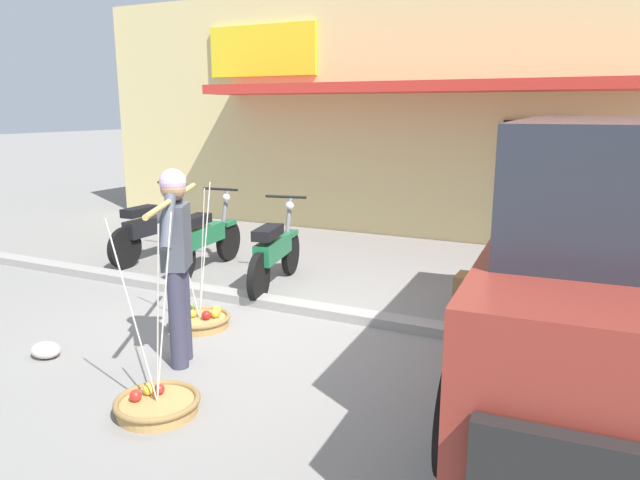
{
  "coord_description": "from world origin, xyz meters",
  "views": [
    {
      "loc": [
        2.82,
        -4.73,
        2.17
      ],
      "look_at": [
        0.21,
        0.6,
        0.85
      ],
      "focal_mm": 33.14,
      "sensor_mm": 36.0,
      "label": 1
    }
  ],
  "objects_px": {
    "fruit_vendor": "(177,254)",
    "wooden_crate": "(475,289)",
    "motorcycle_third_in_row": "(275,252)",
    "motorcycle_second_in_row": "(205,239)",
    "fruit_basket_right_side": "(200,319)",
    "parked_truck": "(637,253)",
    "plastic_litter_bag": "(46,350)",
    "motorcycle_nearest_shop": "(153,229)",
    "fruit_basket_left_side": "(157,403)"
  },
  "relations": [
    {
      "from": "fruit_vendor",
      "to": "wooden_crate",
      "type": "bearing_deg",
      "value": 54.87
    },
    {
      "from": "motorcycle_third_in_row",
      "to": "motorcycle_second_in_row",
      "type": "bearing_deg",
      "value": 169.36
    },
    {
      "from": "motorcycle_third_in_row",
      "to": "wooden_crate",
      "type": "xyz_separation_m",
      "value": [
        2.35,
        0.5,
        -0.29
      ]
    },
    {
      "from": "fruit_basket_right_side",
      "to": "motorcycle_third_in_row",
      "type": "height_order",
      "value": "fruit_basket_right_side"
    },
    {
      "from": "fruit_vendor",
      "to": "parked_truck",
      "type": "xyz_separation_m",
      "value": [
        3.44,
        1.02,
        0.15
      ]
    },
    {
      "from": "fruit_vendor",
      "to": "motorcycle_third_in_row",
      "type": "height_order",
      "value": "fruit_vendor"
    },
    {
      "from": "fruit_vendor",
      "to": "fruit_basket_right_side",
      "type": "xyz_separation_m",
      "value": [
        -0.4,
        0.78,
        -0.9
      ]
    },
    {
      "from": "parked_truck",
      "to": "wooden_crate",
      "type": "bearing_deg",
      "value": 130.19
    },
    {
      "from": "fruit_basket_right_side",
      "to": "parked_truck",
      "type": "xyz_separation_m",
      "value": [
        3.84,
        0.24,
        1.05
      ]
    },
    {
      "from": "fruit_vendor",
      "to": "wooden_crate",
      "type": "distance_m",
      "value": 3.5
    },
    {
      "from": "motorcycle_second_in_row",
      "to": "wooden_crate",
      "type": "xyz_separation_m",
      "value": [
        3.58,
        0.27,
        -0.29
      ]
    },
    {
      "from": "plastic_litter_bag",
      "to": "wooden_crate",
      "type": "distance_m",
      "value": 4.49
    },
    {
      "from": "motorcycle_second_in_row",
      "to": "wooden_crate",
      "type": "bearing_deg",
      "value": 4.31
    },
    {
      "from": "fruit_vendor",
      "to": "parked_truck",
      "type": "bearing_deg",
      "value": 16.59
    },
    {
      "from": "motorcycle_second_in_row",
      "to": "wooden_crate",
      "type": "distance_m",
      "value": 3.6
    },
    {
      "from": "parked_truck",
      "to": "wooden_crate",
      "type": "relative_size",
      "value": 11.14
    },
    {
      "from": "motorcycle_third_in_row",
      "to": "plastic_litter_bag",
      "type": "xyz_separation_m",
      "value": [
        -0.77,
        -2.73,
        -0.38
      ]
    },
    {
      "from": "plastic_litter_bag",
      "to": "wooden_crate",
      "type": "height_order",
      "value": "wooden_crate"
    },
    {
      "from": "motorcycle_third_in_row",
      "to": "parked_truck",
      "type": "distance_m",
      "value": 4.09
    },
    {
      "from": "fruit_basket_right_side",
      "to": "motorcycle_nearest_shop",
      "type": "distance_m",
      "value": 3.06
    },
    {
      "from": "motorcycle_third_in_row",
      "to": "plastic_litter_bag",
      "type": "height_order",
      "value": "motorcycle_third_in_row"
    },
    {
      "from": "fruit_basket_right_side",
      "to": "motorcycle_second_in_row",
      "type": "distance_m",
      "value": 2.15
    },
    {
      "from": "parked_truck",
      "to": "wooden_crate",
      "type": "distance_m",
      "value": 2.49
    },
    {
      "from": "fruit_basket_right_side",
      "to": "plastic_litter_bag",
      "type": "relative_size",
      "value": 5.18
    },
    {
      "from": "motorcycle_nearest_shop",
      "to": "plastic_litter_bag",
      "type": "height_order",
      "value": "motorcycle_nearest_shop"
    },
    {
      "from": "motorcycle_second_in_row",
      "to": "motorcycle_third_in_row",
      "type": "xyz_separation_m",
      "value": [
        1.24,
        -0.23,
        0.0
      ]
    },
    {
      "from": "fruit_basket_left_side",
      "to": "fruit_basket_right_side",
      "type": "height_order",
      "value": "same"
    },
    {
      "from": "wooden_crate",
      "to": "motorcycle_nearest_shop",
      "type": "bearing_deg",
      "value": -179.43
    },
    {
      "from": "fruit_basket_left_side",
      "to": "wooden_crate",
      "type": "height_order",
      "value": "fruit_basket_left_side"
    },
    {
      "from": "fruit_basket_right_side",
      "to": "plastic_litter_bag",
      "type": "xyz_separation_m",
      "value": [
        -0.77,
        -1.23,
        -0.01
      ]
    },
    {
      "from": "fruit_vendor",
      "to": "plastic_litter_bag",
      "type": "bearing_deg",
      "value": -158.93
    },
    {
      "from": "fruit_basket_right_side",
      "to": "parked_truck",
      "type": "distance_m",
      "value": 3.99
    },
    {
      "from": "fruit_vendor",
      "to": "fruit_basket_left_side",
      "type": "distance_m",
      "value": 1.26
    },
    {
      "from": "fruit_vendor",
      "to": "fruit_basket_left_side",
      "type": "relative_size",
      "value": 1.17
    },
    {
      "from": "parked_truck",
      "to": "motorcycle_second_in_row",
      "type": "bearing_deg",
      "value": 163.65
    },
    {
      "from": "fruit_basket_right_side",
      "to": "plastic_litter_bag",
      "type": "distance_m",
      "value": 1.45
    },
    {
      "from": "fruit_vendor",
      "to": "motorcycle_second_in_row",
      "type": "relative_size",
      "value": 0.93
    },
    {
      "from": "fruit_basket_right_side",
      "to": "wooden_crate",
      "type": "height_order",
      "value": "fruit_basket_right_side"
    },
    {
      "from": "motorcycle_second_in_row",
      "to": "plastic_litter_bag",
      "type": "bearing_deg",
      "value": -81.13
    },
    {
      "from": "fruit_basket_right_side",
      "to": "plastic_litter_bag",
      "type": "height_order",
      "value": "fruit_basket_right_side"
    },
    {
      "from": "parked_truck",
      "to": "plastic_litter_bag",
      "type": "relative_size",
      "value": 17.51
    },
    {
      "from": "motorcycle_third_in_row",
      "to": "wooden_crate",
      "type": "distance_m",
      "value": 2.42
    },
    {
      "from": "fruit_basket_left_side",
      "to": "motorcycle_nearest_shop",
      "type": "bearing_deg",
      "value": 131.63
    },
    {
      "from": "fruit_basket_left_side",
      "to": "motorcycle_nearest_shop",
      "type": "xyz_separation_m",
      "value": [
        -3.12,
        3.51,
        0.38
      ]
    },
    {
      "from": "fruit_vendor",
      "to": "motorcycle_second_in_row",
      "type": "height_order",
      "value": "fruit_vendor"
    },
    {
      "from": "fruit_vendor",
      "to": "fruit_basket_left_side",
      "type": "xyz_separation_m",
      "value": [
        0.4,
        -0.78,
        -0.9
      ]
    },
    {
      "from": "motorcycle_third_in_row",
      "to": "wooden_crate",
      "type": "relative_size",
      "value": 4.08
    },
    {
      "from": "fruit_basket_left_side",
      "to": "parked_truck",
      "type": "height_order",
      "value": "parked_truck"
    },
    {
      "from": "fruit_basket_right_side",
      "to": "wooden_crate",
      "type": "xyz_separation_m",
      "value": [
        2.36,
        2.0,
        0.08
      ]
    },
    {
      "from": "motorcycle_second_in_row",
      "to": "wooden_crate",
      "type": "height_order",
      "value": "motorcycle_second_in_row"
    }
  ]
}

